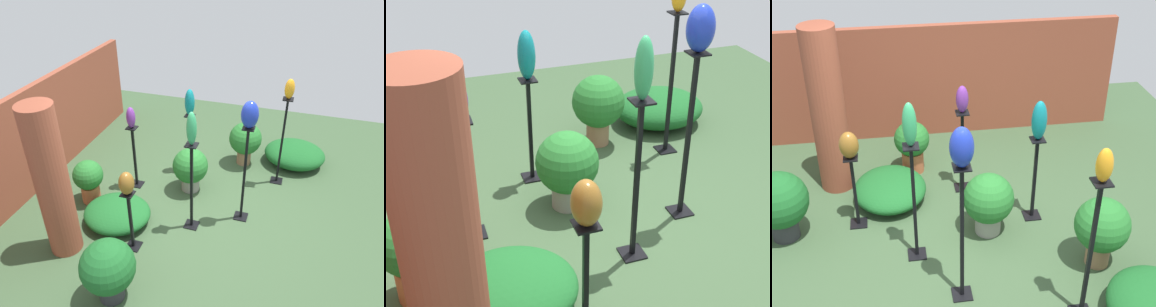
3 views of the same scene
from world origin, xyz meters
The scene contains 18 objects.
ground_plane centered at (0.00, 0.00, 0.00)m, with size 8.00×8.00×0.00m, color #385133.
brick_pillar centered at (-1.32, 1.45, 1.07)m, with size 0.42×0.42×2.15m, color brown.
pedestal_violet centered at (0.28, 1.12, 0.50)m, with size 0.20×0.20×1.10m.
pedestal_bronze centered at (-1.05, 0.57, 0.42)m, with size 0.20×0.20×0.93m.
pedestal_teal centered at (1.02, 0.41, 0.49)m, with size 0.20×0.20×1.07m.
pedestal_cobalt centered at (-0.01, -0.73, 0.71)m, with size 0.20×0.20×1.54m.
pedestal_jade centered at (-0.40, -0.07, 0.64)m, with size 0.20×0.20×1.39m.
pedestal_amber centered at (1.09, -1.14, 0.72)m, with size 0.20×0.20×1.54m.
art_vase_violet centered at (0.28, 1.12, 1.28)m, with size 0.15×0.14×0.34m, color #6B2D8C.
art_vase_bronze centered at (-1.05, 0.57, 1.08)m, with size 0.21×0.19×0.31m, color brown.
art_vase_teal centered at (1.02, 0.41, 1.30)m, with size 0.17×0.17×0.47m, color #0F727A.
art_vase_cobalt centered at (-0.01, -0.73, 1.73)m, with size 0.21×0.23×0.38m, color #192D9E.
art_vase_jade centered at (-0.40, -0.07, 1.62)m, with size 0.14×0.13×0.47m, color #2D9356.
potted_plant_near_pillar centered at (1.50, -0.49, 0.48)m, with size 0.58×0.58×0.81m.
potted_plant_front_left centered at (0.44, 0.22, 0.43)m, with size 0.58×0.58×0.75m.
potted_plant_front_right centered at (-0.32, 1.64, 0.43)m, with size 0.47×0.47×0.73m.
foliage_bed_east centered at (-0.65, 1.01, 0.16)m, with size 0.90×1.00×0.32m, color #195923.
foliage_bed_west centered at (1.75, -1.37, 0.20)m, with size 0.96×1.08×0.40m, color #195923.
Camera 2 is at (-3.51, 1.48, 2.92)m, focal length 50.00 mm.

